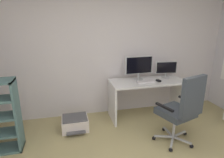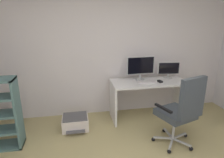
{
  "view_description": "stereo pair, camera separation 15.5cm",
  "coord_description": "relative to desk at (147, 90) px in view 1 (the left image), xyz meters",
  "views": [
    {
      "loc": [
        -0.72,
        -1.42,
        1.89
      ],
      "look_at": [
        0.02,
        1.64,
        0.93
      ],
      "focal_mm": 31.58,
      "sensor_mm": 36.0,
      "label": 1
    },
    {
      "loc": [
        -0.56,
        -1.45,
        1.89
      ],
      "look_at": [
        0.02,
        1.64,
        0.93
      ],
      "focal_mm": 31.58,
      "sensor_mm": 36.0,
      "label": 2
    }
  ],
  "objects": [
    {
      "name": "computer_mouse",
      "position": [
        0.18,
        -0.1,
        0.22
      ],
      "size": [
        0.08,
        0.11,
        0.03
      ],
      "primitive_type": "cube",
      "rotation": [
        0.0,
        0.0,
        0.19
      ],
      "color": "black",
      "rests_on": "desk"
    },
    {
      "name": "office_chair",
      "position": [
        0.12,
        -1.01,
        0.08
      ],
      "size": [
        0.63,
        0.68,
        1.15
      ],
      "color": "#B7BABC",
      "rests_on": "ground"
    },
    {
      "name": "printer",
      "position": [
        -1.42,
        -0.18,
        -0.43
      ],
      "size": [
        0.46,
        0.46,
        0.24
      ],
      "color": "silver",
      "rests_on": "ground"
    },
    {
      "name": "monitor_secondary",
      "position": [
        0.45,
        0.13,
        0.39
      ],
      "size": [
        0.44,
        0.18,
        0.33
      ],
      "color": "#B2B5B7",
      "rests_on": "desk"
    },
    {
      "name": "keyboard",
      "position": [
        -0.07,
        -0.07,
        0.21
      ],
      "size": [
        0.35,
        0.16,
        0.02
      ],
      "primitive_type": "cube",
      "rotation": [
        0.0,
        0.0,
        0.08
      ],
      "color": "silver",
      "rests_on": "desk"
    },
    {
      "name": "monitor_main",
      "position": [
        -0.14,
        0.13,
        0.47
      ],
      "size": [
        0.56,
        0.18,
        0.46
      ],
      "color": "#B2B5B7",
      "rests_on": "desk"
    },
    {
      "name": "desk",
      "position": [
        0.0,
        0.0,
        0.0
      ],
      "size": [
        1.44,
        0.61,
        0.75
      ],
      "color": "white",
      "rests_on": "ground"
    },
    {
      "name": "wall_back",
      "position": [
        -0.8,
        0.43,
        0.74
      ],
      "size": [
        5.15,
        0.1,
        2.57
      ],
      "primitive_type": "cube",
      "color": "silver",
      "rests_on": "ground"
    }
  ]
}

